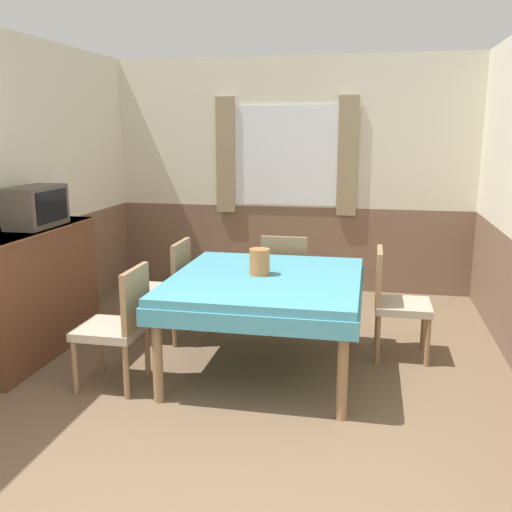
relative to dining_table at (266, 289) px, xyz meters
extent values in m
cube|color=silver|center=(-0.15, 2.39, 1.14)|extent=(4.43, 0.05, 1.65)
cube|color=brown|center=(-0.15, 2.39, -0.16)|extent=(4.43, 0.05, 0.95)
cube|color=white|center=(-0.21, 2.35, 0.88)|extent=(1.24, 0.01, 1.10)
cube|color=#998460|center=(-0.90, 2.33, 0.88)|extent=(0.22, 0.03, 1.30)
cube|color=#998460|center=(0.47, 2.33, 0.88)|extent=(0.22, 0.03, 1.30)
cube|color=silver|center=(-2.19, 0.15, 1.14)|extent=(0.05, 4.83, 1.65)
cube|color=brown|center=(-2.19, 0.15, -0.16)|extent=(0.05, 4.83, 0.95)
cube|color=teal|center=(0.00, 0.00, 0.07)|extent=(1.39, 1.51, 0.06)
cube|color=teal|center=(0.00, 0.00, -0.02)|extent=(1.42, 1.54, 0.12)
cylinder|color=#93704C|center=(-0.61, -0.67, -0.30)|extent=(0.07, 0.07, 0.68)
cylinder|color=#93704C|center=(0.61, -0.67, -0.30)|extent=(0.07, 0.07, 0.68)
cylinder|color=#93704C|center=(-0.61, 0.67, -0.30)|extent=(0.07, 0.07, 0.68)
cylinder|color=#93704C|center=(0.61, 0.67, -0.30)|extent=(0.07, 0.07, 0.68)
cylinder|color=#93704C|center=(-1.22, 0.30, -0.44)|extent=(0.04, 0.04, 0.39)
cylinder|color=#93704C|center=(-1.22, 0.68, -0.44)|extent=(0.04, 0.04, 0.39)
cylinder|color=#93704C|center=(-0.84, 0.30, -0.44)|extent=(0.04, 0.04, 0.39)
cylinder|color=#93704C|center=(-0.84, 0.68, -0.44)|extent=(0.04, 0.04, 0.39)
cube|color=tan|center=(-1.03, 0.49, -0.22)|extent=(0.44, 0.44, 0.06)
cube|color=#93704C|center=(-0.83, 0.49, 0.02)|extent=(0.04, 0.42, 0.43)
cylinder|color=#93704C|center=(-0.19, 1.28, -0.44)|extent=(0.04, 0.04, 0.39)
cylinder|color=#93704C|center=(0.19, 1.28, -0.44)|extent=(0.04, 0.04, 0.39)
cylinder|color=#93704C|center=(-0.19, 0.90, -0.44)|extent=(0.04, 0.04, 0.39)
cylinder|color=#93704C|center=(0.19, 0.90, -0.44)|extent=(0.04, 0.04, 0.39)
cube|color=tan|center=(0.00, 1.09, -0.22)|extent=(0.44, 0.44, 0.06)
cube|color=#93704C|center=(0.00, 0.89, 0.02)|extent=(0.42, 0.04, 0.43)
cylinder|color=#93704C|center=(-1.22, -0.68, -0.44)|extent=(0.04, 0.04, 0.39)
cylinder|color=#93704C|center=(-1.22, -0.30, -0.44)|extent=(0.04, 0.04, 0.39)
cylinder|color=#93704C|center=(-0.84, -0.68, -0.44)|extent=(0.04, 0.04, 0.39)
cylinder|color=#93704C|center=(-0.84, -0.30, -0.44)|extent=(0.04, 0.04, 0.39)
cube|color=tan|center=(-1.03, -0.49, -0.22)|extent=(0.44, 0.44, 0.06)
cube|color=#93704C|center=(-0.83, -0.49, 0.02)|extent=(0.04, 0.42, 0.43)
cylinder|color=#93704C|center=(1.22, 0.68, -0.44)|extent=(0.04, 0.04, 0.39)
cylinder|color=#93704C|center=(1.22, 0.30, -0.44)|extent=(0.04, 0.04, 0.39)
cylinder|color=#93704C|center=(0.84, 0.68, -0.44)|extent=(0.04, 0.04, 0.39)
cylinder|color=#93704C|center=(0.84, 0.30, -0.44)|extent=(0.04, 0.04, 0.39)
cube|color=tan|center=(1.03, 0.49, -0.22)|extent=(0.44, 0.44, 0.06)
cube|color=#93704C|center=(0.83, 0.49, 0.02)|extent=(0.04, 0.42, 0.43)
cube|color=brown|center=(-1.93, -0.06, -0.12)|extent=(0.44, 1.43, 1.04)
cube|color=brown|center=(-1.93, -0.06, 0.39)|extent=(0.46, 1.45, 0.02)
cube|color=#51473D|center=(-1.90, 0.07, 0.56)|extent=(0.28, 0.54, 0.33)
cube|color=black|center=(-1.75, 0.07, 0.57)|extent=(0.01, 0.44, 0.25)
cylinder|color=#B26B38|center=(-0.06, 0.03, 0.20)|extent=(0.15, 0.15, 0.20)
camera|label=1|loc=(0.74, -4.05, 1.16)|focal=40.00mm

